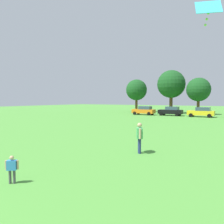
{
  "coord_description": "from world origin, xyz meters",
  "views": [
    {
      "loc": [
        7.45,
        -0.05,
        3.03
      ],
      "look_at": [
        1.34,
        10.21,
        2.35
      ],
      "focal_mm": 36.04,
      "sensor_mm": 36.0,
      "label": 1
    }
  ],
  "objects": [
    {
      "name": "tree_far_right",
      "position": [
        -0.62,
        46.86,
        4.92
      ],
      "size": [
        4.68,
        4.68,
        7.29
      ],
      "color": "brown",
      "rests_on": "ground"
    },
    {
      "name": "tree_center",
      "position": [
        -6.41,
        48.09,
        6.25
      ],
      "size": [
        5.94,
        5.94,
        9.26
      ],
      "color": "brown",
      "rests_on": "ground"
    },
    {
      "name": "adult_bystander",
      "position": [
        2.38,
        11.49,
        1.02
      ],
      "size": [
        0.55,
        0.73,
        1.72
      ],
      "rotation": [
        0.0,
        0.0,
        5.22
      ],
      "color": "navy",
      "rests_on": "ground"
    },
    {
      "name": "parked_car_yellow_2",
      "position": [
        1.0,
        40.58,
        0.86
      ],
      "size": [
        4.3,
        2.02,
        1.68
      ],
      "rotation": [
        0.0,
        0.0,
        3.14
      ],
      "color": "yellow",
      "rests_on": "ground"
    },
    {
      "name": "child_kite_flyer",
      "position": [
        0.31,
        4.92,
        0.6
      ],
      "size": [
        0.41,
        0.34,
        1.01
      ],
      "rotation": [
        0.0,
        0.0,
        0.6
      ],
      "color": "#4C4C51",
      "rests_on": "ground"
    },
    {
      "name": "tree_far_left",
      "position": [
        -15.0,
        49.06,
        5.23
      ],
      "size": [
        4.97,
        4.97,
        7.74
      ],
      "color": "brown",
      "rests_on": "ground"
    },
    {
      "name": "parked_car_orange_0",
      "position": [
        -9.51,
        40.56,
        0.86
      ],
      "size": [
        4.3,
        2.02,
        1.68
      ],
      "rotation": [
        0.0,
        0.0,
        3.14
      ],
      "color": "orange",
      "rests_on": "ground"
    },
    {
      "name": "kite",
      "position": [
        6.04,
        9.87,
        6.65
      ],
      "size": [
        1.09,
        0.77,
        1.06
      ],
      "color": "#3FBFE5"
    },
    {
      "name": "ground_plane",
      "position": [
        0.0,
        30.0,
        0.0
      ],
      "size": [
        160.0,
        160.0,
        0.0
      ],
      "primitive_type": "plane",
      "color": "#4C9338"
    },
    {
      "name": "parked_car_black_1",
      "position": [
        -4.43,
        41.22,
        0.86
      ],
      "size": [
        4.3,
        2.02,
        1.68
      ],
      "rotation": [
        0.0,
        0.0,
        3.14
      ],
      "color": "black",
      "rests_on": "ground"
    }
  ]
}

